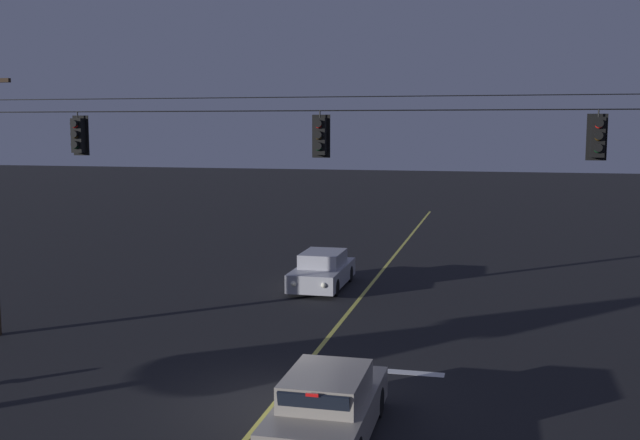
{
  "coord_description": "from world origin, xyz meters",
  "views": [
    {
      "loc": [
        4.76,
        -15.73,
        6.23
      ],
      "look_at": [
        0.0,
        4.35,
        3.64
      ],
      "focal_mm": 42.2,
      "sensor_mm": 36.0,
      "label": 1
    }
  ],
  "objects_px": {
    "traffic_light_leftmost": "(78,135)",
    "car_oncoming_lead": "(322,271)",
    "traffic_light_left_inner": "(320,136)",
    "traffic_light_centre": "(598,137)",
    "car_waiting_near_lane": "(327,407)"
  },
  "relations": [
    {
      "from": "traffic_light_leftmost",
      "to": "car_oncoming_lead",
      "type": "height_order",
      "value": "traffic_light_leftmost"
    },
    {
      "from": "traffic_light_leftmost",
      "to": "car_oncoming_lead",
      "type": "xyz_separation_m",
      "value": [
        4.99,
        8.84,
        -5.32
      ]
    },
    {
      "from": "traffic_light_left_inner",
      "to": "traffic_light_centre",
      "type": "relative_size",
      "value": 1.0
    },
    {
      "from": "car_oncoming_lead",
      "to": "traffic_light_left_inner",
      "type": "bearing_deg",
      "value": -77.29
    },
    {
      "from": "traffic_light_left_inner",
      "to": "traffic_light_leftmost",
      "type": "bearing_deg",
      "value": 180.0
    },
    {
      "from": "traffic_light_left_inner",
      "to": "traffic_light_centre",
      "type": "height_order",
      "value": "same"
    },
    {
      "from": "car_waiting_near_lane",
      "to": "car_oncoming_lead",
      "type": "bearing_deg",
      "value": 103.55
    },
    {
      "from": "traffic_light_centre",
      "to": "traffic_light_left_inner",
      "type": "bearing_deg",
      "value": 180.0
    },
    {
      "from": "traffic_light_leftmost",
      "to": "car_waiting_near_lane",
      "type": "height_order",
      "value": "traffic_light_leftmost"
    },
    {
      "from": "car_waiting_near_lane",
      "to": "car_oncoming_lead",
      "type": "distance_m",
      "value": 14.21
    },
    {
      "from": "traffic_light_left_inner",
      "to": "traffic_light_centre",
      "type": "xyz_separation_m",
      "value": [
        6.82,
        0.0,
        0.0
      ]
    },
    {
      "from": "traffic_light_left_inner",
      "to": "car_oncoming_lead",
      "type": "distance_m",
      "value": 10.51
    },
    {
      "from": "traffic_light_centre",
      "to": "car_waiting_near_lane",
      "type": "distance_m",
      "value": 9.11
    },
    {
      "from": "traffic_light_leftmost",
      "to": "car_oncoming_lead",
      "type": "distance_m",
      "value": 11.46
    },
    {
      "from": "traffic_light_leftmost",
      "to": "car_oncoming_lead",
      "type": "relative_size",
      "value": 0.28
    }
  ]
}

